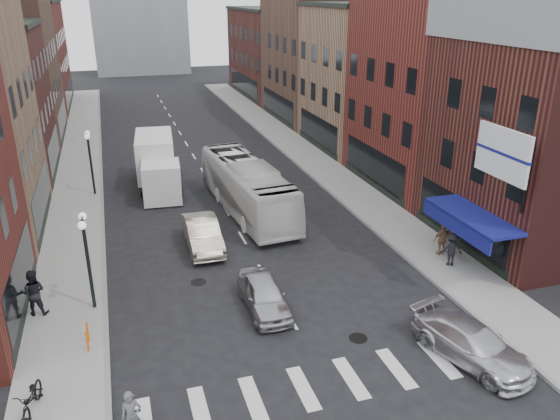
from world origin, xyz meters
The scene contains 27 objects.
ground centered at (0.00, 0.00, 0.00)m, with size 160.00×160.00×0.00m, color black.
sidewalk_left centered at (-8.50, 22.00, 0.07)m, with size 3.00×74.00×0.15m, color gray.
sidewalk_right centered at (8.50, 22.00, 0.07)m, with size 3.00×74.00×0.15m, color gray.
curb_left centered at (-7.00, 22.00, 0.00)m, with size 0.20×74.00×0.16m, color gray.
curb_right centered at (7.00, 22.00, 0.00)m, with size 0.20×74.00×0.16m, color gray.
crosswalk_stripes centered at (0.00, -3.00, 0.00)m, with size 12.00×2.20×0.01m, color silver.
bldg_left_far_b centered at (-14.99, 49.00, 5.65)m, with size 10.30×16.20×11.30m.
bldg_right_corner centered at (14.99, 4.50, 6.15)m, with size 10.30×9.20×12.30m.
bldg_right_mid_a centered at (15.00, 14.00, 7.15)m, with size 10.30×10.20×14.30m.
bldg_right_mid_b centered at (14.99, 24.00, 5.65)m, with size 10.30×10.20×11.30m.
bldg_right_far_a centered at (14.99, 35.00, 6.15)m, with size 10.30×12.20×12.30m.
bldg_right_far_b centered at (14.99, 49.00, 5.15)m, with size 10.30×16.20×10.30m.
awning_blue centered at (8.93, 2.50, 2.63)m, with size 1.80×5.00×0.78m.
billboard_sign centered at (8.59, 0.50, 6.13)m, with size 1.52×3.00×3.70m.
streetlamp_near centered at (-7.40, 4.00, 2.91)m, with size 0.32×1.22×4.11m.
streetlamp_far centered at (-7.40, 18.00, 2.91)m, with size 0.32×1.22×4.11m.
bike_rack centered at (-7.60, 1.30, 0.55)m, with size 0.08×0.68×0.80m.
box_truck centered at (-3.38, 18.23, 1.65)m, with size 2.78×7.84×3.34m.
transit_bus centered at (1.20, 12.58, 1.51)m, with size 2.54×10.87×3.03m, color silver.
sedan_left_near centered at (-0.80, 2.00, 0.67)m, with size 1.58×3.92×1.34m, color #B6B6BB.
sedan_left_far centered at (-2.16, 8.49, 0.75)m, with size 1.58×4.53×1.49m, color beige.
curb_car centered at (5.22, -3.31, 0.66)m, with size 1.85×4.56×1.32m, color silver.
parked_bicycle centered at (-9.14, -1.73, 0.66)m, with size 0.68×1.94×1.02m, color black.
ped_left_solo centered at (-9.58, 4.17, 1.11)m, with size 0.93×0.54×1.92m, color black.
ped_right_a centered at (8.47, 2.84, 0.97)m, with size 1.06×0.52×1.64m, color black.
ped_right_b centered at (8.70, 3.92, 0.95)m, with size 0.94×0.47×1.61m, color #866044.
ped_right_c centered at (9.27, 4.19, 0.98)m, with size 0.81×0.53×1.65m, color slate.
Camera 1 is at (-5.94, -16.48, 12.08)m, focal length 35.00 mm.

